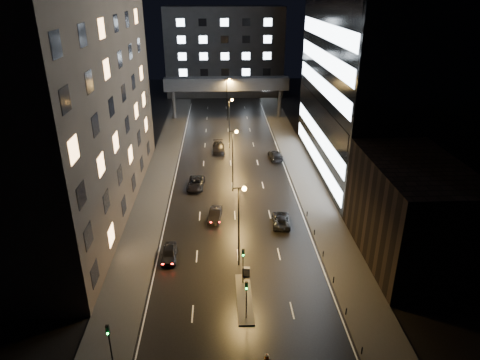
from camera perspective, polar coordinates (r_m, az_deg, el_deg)
The scene contains 25 objects.
ground at distance 79.32m, azimuth -1.25°, elevation 2.29°, with size 160.00×160.00×0.00m, color black.
sidewalk_left at distance 75.40m, azimuth -10.68°, elevation 0.70°, with size 5.00×110.00×0.15m, color #383533.
sidewalk_right at distance 76.04m, azimuth 8.32°, elevation 1.08°, with size 5.00×110.00×0.15m, color #383533.
building_left at distance 61.86m, azimuth -22.90°, elevation 13.43°, with size 15.00×48.00×40.00m, color #2D2319.
building_right_low at distance 53.40m, azimuth 21.80°, elevation -3.96°, with size 10.00×18.00×12.00m, color black.
building_right_glass at distance 74.91m, azimuth 19.15°, elevation 17.52°, with size 20.00×36.00×45.00m, color black.
building_far at distance 132.66m, azimuth -2.09°, elevation 16.81°, with size 34.00×14.00×25.00m, color #333335.
skybridge at distance 105.73m, azimuth -1.79°, elevation 12.61°, with size 30.00×3.00×10.00m.
median_island at distance 46.31m, azimuth 0.59°, elevation -15.48°, with size 1.60×8.00×0.15m, color #383533.
traffic_signal_near at distance 46.46m, azimuth 0.42°, elevation -10.65°, with size 0.28×0.34×4.40m.
traffic_signal_far at distance 42.08m, azimuth 0.85°, elevation -14.94°, with size 0.28×0.34×4.40m.
traffic_signal_corner at distance 39.56m, azimuth -17.06°, elevation -19.61°, with size 0.28×0.34×4.40m.
bollard_row at distance 51.04m, azimuth 11.66°, elevation -11.27°, with size 0.12×25.12×0.90m.
streetlight_near at distance 47.62m, azimuth 0.02°, elevation -4.88°, with size 1.45×0.50×10.15m.
streetlight_mid_a at distance 65.79m, azimuth -0.85°, elevation 3.63°, with size 1.45×0.50×10.15m.
streetlight_mid_b at distance 84.79m, azimuth -1.35°, elevation 8.39°, with size 1.45×0.50×10.15m.
streetlight_far at distance 104.17m, azimuth -1.67°, elevation 11.40°, with size 1.45×0.50×10.15m.
car_away_a at distance 52.38m, azimuth -9.41°, elevation -9.63°, with size 1.78×4.43×1.51m, color black.
car_away_b at distance 59.98m, azimuth -3.34°, elevation -4.63°, with size 1.57×4.49×1.48m, color black.
car_away_c at distance 69.54m, azimuth -5.92°, elevation -0.44°, with size 2.56×5.54×1.54m, color black.
car_away_d at distance 84.76m, azimuth -2.88°, elevation 4.33°, with size 2.30×5.65×1.64m, color black.
car_toward_a at distance 59.01m, azimuth 5.50°, elevation -5.28°, with size 2.32×5.02×1.40m, color black.
car_toward_b at distance 81.14m, azimuth 4.71°, elevation 3.31°, with size 2.17×5.35×1.55m, color black.
utility_cabinet at distance 48.85m, azimuth 0.81°, elevation -12.13°, with size 0.85×0.46×1.10m, color #4C4C4F.
cone_a at distance 40.52m, azimuth 3.61°, elevation -22.33°, with size 0.41×0.41×0.56m, color #E0550B.
Camera 1 is at (-1.93, -33.53, 29.69)m, focal length 32.00 mm.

